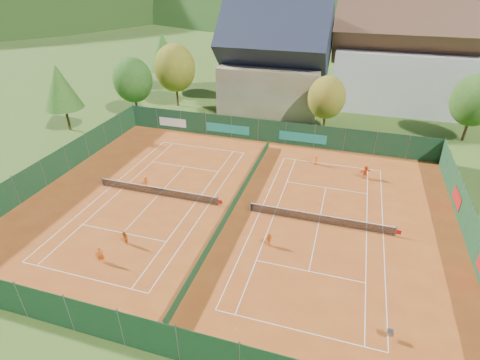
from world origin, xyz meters
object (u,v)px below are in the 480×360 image
hotel_block_a (403,60)px  player_left_far (146,181)px  ball_hopper (390,333)px  player_left_near (101,255)px  player_right_far_a (316,160)px  player_right_far_b (365,172)px  player_right_near (269,240)px  chalet (274,65)px  player_left_mid (125,238)px

hotel_block_a → player_left_far: 43.96m
ball_hopper → player_left_near: bearing=177.8°
player_right_far_a → player_right_far_b: 5.70m
player_right_far_a → ball_hopper: bearing=112.3°
player_right_near → player_right_far_a: player_right_near is taller
chalet → ball_hopper: size_ratio=20.25×
player_right_near → player_left_near: bearing=151.0°
player_left_mid → player_right_far_b: size_ratio=0.87×
player_right_far_a → player_right_far_b: player_right_far_b is taller
chalet → ball_hopper: 44.47m
player_left_near → player_left_far: size_ratio=1.15×
player_right_near → player_right_far_b: 15.85m
hotel_block_a → ball_hopper: 47.40m
player_right_far_a → player_left_far: bearing=36.2°
ball_hopper → player_left_far: (-23.49, 12.02, 0.06)m
chalet → player_right_far_a: (9.32, -18.67, -6.03)m
hotel_block_a → ball_hopper: bearing=-93.0°
player_right_far_b → player_left_mid: bearing=11.5°
player_right_near → player_right_far_a: (1.91, 15.68, -0.01)m
hotel_block_a → player_left_far: (-25.97, -34.82, -6.77)m
chalet → hotel_block_a: hotel_block_a is taller
player_left_mid → player_left_far: (-3.03, 8.84, -0.03)m
player_left_mid → player_left_far: player_left_mid is taller
ball_hopper → player_left_mid: (-20.46, 3.18, 0.09)m
player_left_near → player_right_far_b: player_right_far_b is taller
player_left_mid → player_right_far_a: (13.26, 18.99, -0.05)m
ball_hopper → player_left_mid: size_ratio=0.62×
hotel_block_a → player_right_near: (-11.59, -40.35, -6.78)m
ball_hopper → chalet: bearing=112.0°
player_left_near → player_left_far: player_left_near is taller
chalet → player_left_far: (-6.97, -28.82, -6.01)m
player_left_far → player_left_near: bearing=87.7°
hotel_block_a → player_right_near: 42.52m
player_left_near → player_right_far_b: size_ratio=0.96×
hotel_block_a → ball_hopper: hotel_block_a is taller
hotel_block_a → ball_hopper: (-2.48, -46.84, -6.83)m
chalet → player_left_near: chalet is taller
player_left_near → player_left_far: bearing=64.7°
chalet → player_left_near: (-4.56, -40.03, -5.91)m
player_left_far → player_right_far_a: (16.29, 10.15, -0.03)m
player_left_mid → player_right_far_a: bearing=93.5°
hotel_block_a → player_right_far_b: hotel_block_a is taller
player_left_far → player_right_far_b: player_right_far_b is taller
chalet → player_right_near: (7.41, -34.35, -6.02)m
player_left_near → player_right_far_a: bearing=19.6°
ball_hopper → player_left_near: (-21.08, 0.81, 0.15)m
chalet → player_right_far_b: bearing=-54.0°
player_left_mid → player_left_near: bearing=-66.3°
player_left_mid → player_right_far_b: bearing=81.2°
ball_hopper → player_left_far: player_left_far is taller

